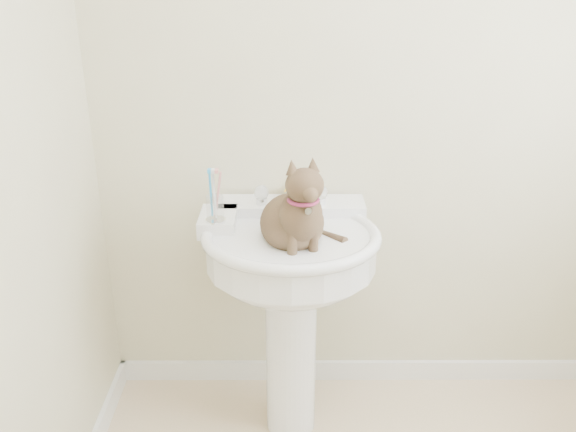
{
  "coord_description": "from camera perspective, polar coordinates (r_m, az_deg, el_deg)",
  "views": [
    {
      "loc": [
        -0.38,
        -1.1,
        1.72
      ],
      "look_at": [
        -0.37,
        0.77,
        0.92
      ],
      "focal_mm": 38.0,
      "sensor_mm": 36.0,
      "label": 1
    }
  ],
  "objects": [
    {
      "name": "wall_back",
      "position": [
        2.28,
        9.5,
        11.01
      ],
      "size": [
        2.2,
        0.0,
        2.5
      ],
      "primitive_type": null,
      "color": "beige",
      "rests_on": "ground"
    },
    {
      "name": "baseboard_back",
      "position": [
        2.78,
        7.87,
        -14.09
      ],
      "size": [
        2.2,
        0.02,
        0.09
      ],
      "primitive_type": "cube",
      "color": "white",
      "rests_on": "floor"
    },
    {
      "name": "pedestal_sink",
      "position": [
        2.17,
        0.22,
        -5.21
      ],
      "size": [
        0.64,
        0.62,
        0.87
      ],
      "color": "white",
      "rests_on": "floor"
    },
    {
      "name": "faucet",
      "position": [
        2.21,
        0.27,
        1.99
      ],
      "size": [
        0.28,
        0.12,
        0.14
      ],
      "color": "silver",
      "rests_on": "pedestal_sink"
    },
    {
      "name": "soap_bar",
      "position": [
        2.31,
        0.85,
        2.15
      ],
      "size": [
        0.1,
        0.07,
        0.03
      ],
      "primitive_type": "cube",
      "rotation": [
        0.0,
        0.0,
        -0.13
      ],
      "color": "#FFB315",
      "rests_on": "pedestal_sink"
    },
    {
      "name": "toothbrush_cup",
      "position": [
        2.1,
        -6.84,
        0.76
      ],
      "size": [
        0.07,
        0.07,
        0.19
      ],
      "rotation": [
        0.0,
        0.0,
        0.02
      ],
      "color": "silver",
      "rests_on": "pedestal_sink"
    },
    {
      "name": "cat",
      "position": [
        2.0,
        0.62,
        -0.16
      ],
      "size": [
        0.24,
        0.3,
        0.44
      ],
      "rotation": [
        0.0,
        0.0,
        0.32
      ],
      "color": "brown",
      "rests_on": "pedestal_sink"
    }
  ]
}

